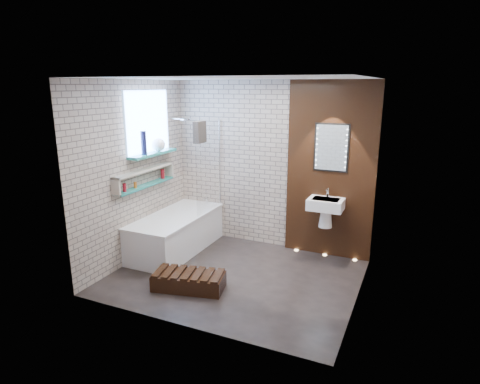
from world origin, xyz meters
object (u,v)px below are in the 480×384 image
at_px(bath_screen, 209,167).
at_px(washbasin, 326,208).
at_px(led_mirror, 331,148).
at_px(walnut_step, 189,281).
at_px(bathtub, 176,232).

distance_m(bath_screen, washbasin, 1.89).
height_order(led_mirror, walnut_step, led_mirror).
distance_m(bathtub, walnut_step, 1.32).
bearing_deg(led_mirror, walnut_step, -126.93).
relative_size(washbasin, walnut_step, 0.65).
xyz_separation_m(washbasin, walnut_step, (-1.35, -1.63, -0.69)).
relative_size(bath_screen, walnut_step, 1.57).
relative_size(bathtub, washbasin, 3.00).
distance_m(washbasin, walnut_step, 2.23).
distance_m(bathtub, washbasin, 2.32).
bearing_deg(bath_screen, washbasin, 5.78).
height_order(bathtub, walnut_step, bathtub).
height_order(bathtub, washbasin, washbasin).
distance_m(bath_screen, led_mirror, 1.89).
bearing_deg(walnut_step, washbasin, 50.50).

